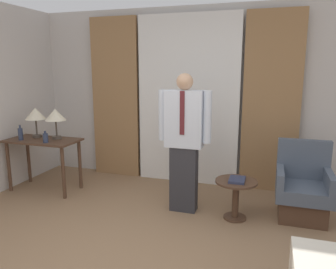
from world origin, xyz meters
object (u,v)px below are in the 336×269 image
at_px(bottle_by_lamp, 20,134).
at_px(person, 184,138).
at_px(side_table, 236,193).
at_px(table_lamp_right, 55,116).
at_px(desk, 43,148).
at_px(bottle_near_edge, 45,138).
at_px(table_lamp_left, 35,115).
at_px(armchair, 303,191).
at_px(book, 237,180).

xyz_separation_m(bottle_by_lamp, person, (2.42, 0.06, 0.08)).
bearing_deg(side_table, table_lamp_right, 175.21).
bearing_deg(desk, table_lamp_right, 29.33).
distance_m(table_lamp_right, bottle_near_edge, 0.38).
height_order(table_lamp_left, table_lamp_right, same).
xyz_separation_m(armchair, book, (-0.76, -0.30, 0.16)).
relative_size(table_lamp_left, bottle_near_edge, 2.69).
bearing_deg(table_lamp_left, armchair, 1.06).
bearing_deg(table_lamp_right, bottle_by_lamp, -153.01).
height_order(table_lamp_right, armchair, table_lamp_right).
bearing_deg(book, bottle_near_edge, -179.40).
distance_m(person, book, 0.80).
height_order(bottle_near_edge, side_table, bottle_near_edge).
relative_size(bottle_by_lamp, armchair, 0.24).
xyz_separation_m(table_lamp_left, bottle_near_edge, (0.35, -0.26, -0.27)).
relative_size(table_lamp_left, side_table, 0.90).
bearing_deg(desk, table_lamp_left, 150.67).
bearing_deg(person, bottle_near_edge, -177.36).
height_order(desk, book, desk).
relative_size(bottle_near_edge, book, 0.66).
xyz_separation_m(table_lamp_left, armchair, (3.74, 0.07, -0.78)).
relative_size(armchair, side_table, 1.86).
bearing_deg(armchair, bottle_near_edge, -174.43).
xyz_separation_m(person, book, (0.67, -0.06, -0.44)).
height_order(table_lamp_left, armchair, table_lamp_left).
height_order(person, armchair, person).
height_order(table_lamp_left, person, person).
bearing_deg(bottle_by_lamp, armchair, 4.41).
height_order(table_lamp_left, bottle_near_edge, table_lamp_left).
distance_m(bottle_near_edge, armchair, 3.44).
xyz_separation_m(table_lamp_right, person, (1.97, -0.17, -0.17)).
distance_m(desk, book, 2.82).
height_order(bottle_near_edge, armchair, bottle_near_edge).
relative_size(desk, person, 0.61).
bearing_deg(side_table, armchair, 20.76).
xyz_separation_m(bottle_by_lamp, book, (3.08, -0.01, -0.36)).
bearing_deg(bottle_by_lamp, bottle_near_edge, -4.32).
bearing_deg(bottle_by_lamp, table_lamp_left, 66.82).
bearing_deg(desk, person, -1.92).
bearing_deg(table_lamp_right, table_lamp_left, 180.00).
relative_size(desk, book, 4.19).
distance_m(desk, table_lamp_right, 0.52).
distance_m(bottle_near_edge, person, 1.97).
height_order(bottle_by_lamp, book, bottle_by_lamp).
bearing_deg(person, table_lamp_right, 175.08).
relative_size(armchair, book, 3.67).
xyz_separation_m(desk, person, (2.15, -0.07, 0.30)).
bearing_deg(bottle_by_lamp, side_table, 0.11).
bearing_deg(bottle_by_lamp, person, 1.34).
bearing_deg(table_lamp_left, bottle_near_edge, -36.33).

